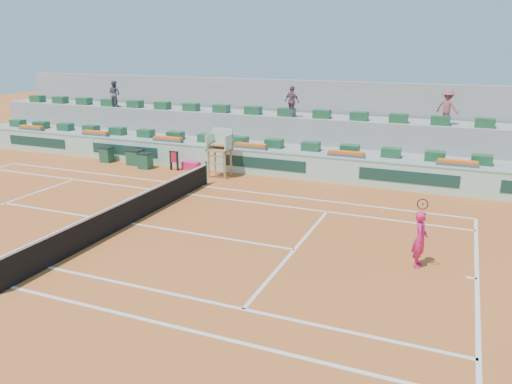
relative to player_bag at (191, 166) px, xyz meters
The scene contains 20 objects.
ground 8.38m from the player_bag, 75.58° to the right, with size 90.00×90.00×0.00m, color #A65020.
seating_tier_lower 3.35m from the player_bag, 51.13° to the left, with size 36.00×4.00×1.20m, color #999997.
seating_tier_upper 4.81m from the player_bag, 63.52° to the left, with size 36.00×2.40×2.60m, color #999997.
stadium_back_wall 6.47m from the player_bag, 70.18° to the left, with size 36.00×0.40×4.40m, color #999997.
player_bag is the anchor object (origin of this frame).
spectator_left 8.66m from the player_bag, 155.00° to the left, with size 0.79×0.62×1.63m, color #52515F.
spectator_mid 6.45m from the player_bag, 36.74° to the left, with size 0.98×0.41×1.67m, color #734C5C.
spectator_right 13.28m from the player_bag, 16.76° to the left, with size 1.11×0.64×1.72m, color #914851.
court_lines 8.38m from the player_bag, 75.58° to the right, with size 23.89×11.09×0.01m.
tennis_net 8.38m from the player_bag, 75.58° to the right, with size 0.10×11.97×1.10m.
advertising_hoarding 2.19m from the player_bag, 10.35° to the left, with size 36.00×0.34×1.26m.
umpire_chair 2.55m from the player_bag, 16.44° to the right, with size 1.10×0.90×2.40m.
seat_row_lower 2.95m from the player_bag, 38.98° to the left, with size 32.90×0.60×0.44m.
seat_row_upper 4.91m from the player_bag, 59.83° to the left, with size 32.90×0.60×0.44m.
flower_planters 1.55m from the player_bag, 56.57° to the left, with size 26.80×0.36×0.28m.
drink_cooler_a 2.49m from the player_bag, 163.14° to the right, with size 0.69×0.60×0.84m.
drink_cooler_b 3.40m from the player_bag, behind, with size 0.82×0.71×0.84m.
drink_cooler_c 5.29m from the player_bag, behind, with size 0.65×0.57×0.84m.
towel_rack 0.96m from the player_bag, 147.85° to the right, with size 0.56×0.09×1.03m.
tennis_player 14.62m from the player_bag, 32.52° to the right, with size 0.42×0.88×2.28m.
Camera 1 is at (11.01, -14.36, 6.47)m, focal length 35.00 mm.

